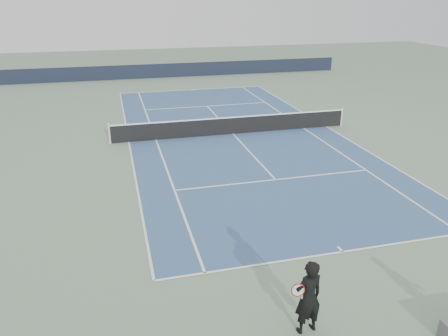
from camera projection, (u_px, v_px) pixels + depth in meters
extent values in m
plane|color=slate|center=(233.00, 134.00, 23.41)|extent=(80.00, 80.00, 0.00)
cube|color=#34527C|center=(233.00, 134.00, 23.40)|extent=(10.97, 23.77, 0.01)
cylinder|color=silver|center=(109.00, 133.00, 21.71)|extent=(0.10, 0.10, 1.07)
cylinder|color=silver|center=(342.00, 117.00, 24.70)|extent=(0.10, 0.10, 1.07)
cube|color=black|center=(233.00, 126.00, 23.23)|extent=(12.80, 0.03, 0.90)
cube|color=white|center=(233.00, 117.00, 23.06)|extent=(12.80, 0.04, 0.06)
cube|color=black|center=(179.00, 70.00, 39.25)|extent=(30.00, 0.25, 1.20)
imported|color=black|center=(308.00, 297.00, 9.45)|extent=(0.75, 0.59, 1.81)
torus|color=#A2170D|center=(298.00, 290.00, 9.24)|extent=(0.34, 0.18, 0.36)
cylinder|color=white|center=(298.00, 290.00, 9.24)|extent=(0.29, 0.14, 0.32)
cylinder|color=white|center=(302.00, 298.00, 9.39)|extent=(0.08, 0.13, 0.27)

